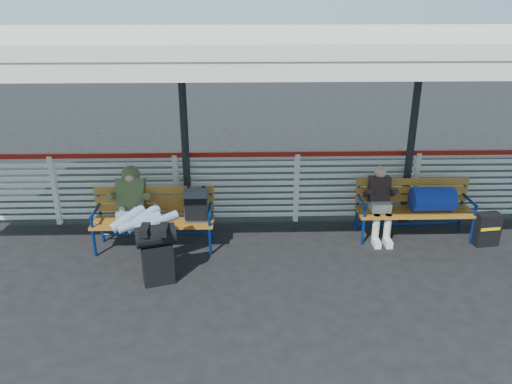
{
  "coord_description": "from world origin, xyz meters",
  "views": [
    {
      "loc": [
        -0.91,
        -5.86,
        3.59
      ],
      "look_at": [
        -0.7,
        1.0,
        0.89
      ],
      "focal_mm": 35.0,
      "sensor_mm": 36.0,
      "label": 1
    }
  ],
  "objects_px": {
    "traveler_man": "(139,213)",
    "luggage_stack": "(157,252)",
    "bench_left": "(169,210)",
    "bench_right": "(424,201)",
    "companion_person": "(380,203)",
    "suitcase_side": "(487,229)"
  },
  "relations": [
    {
      "from": "luggage_stack",
      "to": "suitcase_side",
      "type": "relative_size",
      "value": 1.62
    },
    {
      "from": "bench_left",
      "to": "companion_person",
      "type": "relative_size",
      "value": 1.57
    },
    {
      "from": "bench_left",
      "to": "bench_right",
      "type": "relative_size",
      "value": 1.0
    },
    {
      "from": "luggage_stack",
      "to": "bench_right",
      "type": "xyz_separation_m",
      "value": [
        3.98,
        1.25,
        0.16
      ]
    },
    {
      "from": "traveler_man",
      "to": "luggage_stack",
      "type": "bearing_deg",
      "value": -63.3
    },
    {
      "from": "bench_left",
      "to": "bench_right",
      "type": "distance_m",
      "value": 3.95
    },
    {
      "from": "bench_left",
      "to": "suitcase_side",
      "type": "distance_m",
      "value": 4.87
    },
    {
      "from": "luggage_stack",
      "to": "bench_left",
      "type": "xyz_separation_m",
      "value": [
        0.03,
        1.03,
        0.15
      ]
    },
    {
      "from": "luggage_stack",
      "to": "bench_left",
      "type": "relative_size",
      "value": 0.46
    },
    {
      "from": "bench_left",
      "to": "traveler_man",
      "type": "relative_size",
      "value": 1.1
    },
    {
      "from": "suitcase_side",
      "to": "bench_left",
      "type": "bearing_deg",
      "value": 171.37
    },
    {
      "from": "bench_right",
      "to": "traveler_man",
      "type": "relative_size",
      "value": 1.1
    },
    {
      "from": "bench_left",
      "to": "bench_right",
      "type": "height_order",
      "value": "bench_left"
    },
    {
      "from": "luggage_stack",
      "to": "traveler_man",
      "type": "distance_m",
      "value": 0.81
    },
    {
      "from": "luggage_stack",
      "to": "bench_left",
      "type": "height_order",
      "value": "bench_left"
    },
    {
      "from": "traveler_man",
      "to": "companion_person",
      "type": "distance_m",
      "value": 3.67
    },
    {
      "from": "traveler_man",
      "to": "suitcase_side",
      "type": "height_order",
      "value": "traveler_man"
    },
    {
      "from": "bench_right",
      "to": "companion_person",
      "type": "bearing_deg",
      "value": 179.94
    },
    {
      "from": "companion_person",
      "to": "bench_left",
      "type": "bearing_deg",
      "value": -176.11
    },
    {
      "from": "companion_person",
      "to": "traveler_man",
      "type": "bearing_deg",
      "value": -171.19
    },
    {
      "from": "traveler_man",
      "to": "bench_left",
      "type": "bearing_deg",
      "value": 42.3
    },
    {
      "from": "bench_right",
      "to": "suitcase_side",
      "type": "bearing_deg",
      "value": -18.15
    }
  ]
}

